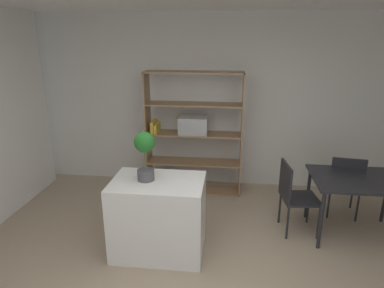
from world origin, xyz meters
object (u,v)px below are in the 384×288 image
at_px(kitchen_island, 159,216).
at_px(potted_plant_on_island, 145,151).
at_px(dining_chair_far, 345,181).
at_px(dining_table, 359,184).
at_px(dining_chair_island_side, 293,192).
at_px(open_bookshelf, 190,135).

relative_size(kitchen_island, potted_plant_on_island, 1.86).
bearing_deg(dining_chair_far, dining_table, 99.80).
relative_size(dining_table, dining_chair_far, 1.25).
xyz_separation_m(kitchen_island, dining_chair_island_side, (1.58, 0.61, 0.10)).
xyz_separation_m(potted_plant_on_island, dining_chair_far, (2.48, 1.05, -0.69)).
bearing_deg(potted_plant_on_island, kitchen_island, -5.74).
xyz_separation_m(kitchen_island, dining_table, (2.36, 0.62, 0.24)).
bearing_deg(kitchen_island, dining_chair_far, 24.30).
bearing_deg(dining_chair_island_side, dining_table, -95.99).
distance_m(dining_table, dining_chair_far, 0.47).
distance_m(kitchen_island, dining_chair_island_side, 1.70).
xyz_separation_m(open_bookshelf, dining_chair_far, (2.19, -0.61, -0.41)).
bearing_deg(dining_table, dining_chair_island_side, -179.11).
xyz_separation_m(open_bookshelf, dining_table, (2.20, -1.05, -0.26)).
relative_size(potted_plant_on_island, dining_chair_island_side, 0.60).
bearing_deg(dining_chair_far, open_bookshelf, -7.48).
bearing_deg(dining_chair_island_side, dining_chair_far, -66.26).
height_order(dining_table, dining_chair_far, dining_chair_far).
relative_size(kitchen_island, dining_chair_island_side, 1.11).
bearing_deg(open_bookshelf, kitchen_island, -95.54).
height_order(kitchen_island, dining_table, kitchen_island).
bearing_deg(dining_chair_far, dining_chair_island_side, 38.61).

